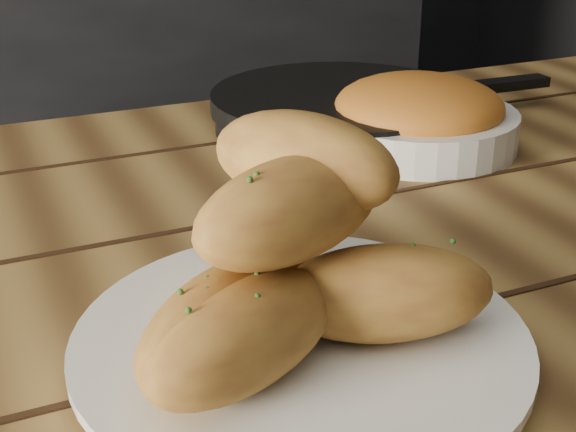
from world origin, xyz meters
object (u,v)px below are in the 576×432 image
(plate, at_px, (301,344))
(skillet, at_px, (342,110))
(table, at_px, (246,379))
(bowl, at_px, (418,117))
(bread_rolls, at_px, (285,264))

(plate, relative_size, skillet, 0.67)
(table, xyz_separation_m, bowl, (0.28, 0.20, 0.12))
(bread_rolls, relative_size, bowl, 1.17)
(table, distance_m, plate, 0.15)
(skillet, bearing_deg, bowl, -58.88)
(skillet, xyz_separation_m, bowl, (0.05, -0.08, 0.01))
(plate, bearing_deg, bowl, 47.88)
(table, height_order, bread_rolls, bread_rolls)
(table, bearing_deg, skillet, 51.11)
(plate, distance_m, bread_rolls, 0.06)
(skillet, distance_m, bowl, 0.10)
(bowl, bearing_deg, bread_rolls, -133.16)
(bowl, bearing_deg, plate, -132.12)
(table, bearing_deg, bread_rolls, -97.34)
(skillet, bearing_deg, table, -128.89)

